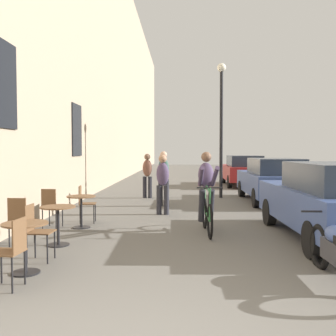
{
  "coord_description": "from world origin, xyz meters",
  "views": [
    {
      "loc": [
        0.23,
        -2.85,
        1.74
      ],
      "look_at": [
        -0.2,
        10.53,
        1.13
      ],
      "focal_mm": 41.47,
      "sensor_mm": 36.0,
      "label": 1
    }
  ],
  "objects_px": {
    "pedestrian_near": "(163,181)",
    "cafe_table_mid": "(58,217)",
    "cafe_chair_mid_toward_street": "(20,218)",
    "parked_car_second": "(272,179)",
    "cafe_chair_far_toward_street": "(51,205)",
    "parked_car_nearest": "(331,200)",
    "cafe_table_near": "(25,237)",
    "cafe_chair_near_toward_street": "(12,248)",
    "cafe_table_far": "(81,205)",
    "street_lamp": "(221,113)",
    "cafe_chair_near_toward_wall": "(36,228)",
    "parked_car_third": "(243,170)",
    "pedestrian_far": "(147,173)",
    "cafe_chair_far_toward_wall": "(85,201)",
    "pedestrian_mid": "(164,175)",
    "cyclist_on_bicycle": "(207,194)"
  },
  "relations": [
    {
      "from": "cafe_chair_near_toward_wall",
      "to": "street_lamp",
      "type": "xyz_separation_m",
      "value": [
        3.76,
        8.28,
        2.59
      ]
    },
    {
      "from": "parked_car_second",
      "to": "parked_car_nearest",
      "type": "bearing_deg",
      "value": -91.83
    },
    {
      "from": "cafe_table_far",
      "to": "cafe_chair_far_toward_street",
      "type": "height_order",
      "value": "cafe_chair_far_toward_street"
    },
    {
      "from": "pedestrian_near",
      "to": "pedestrian_far",
      "type": "distance_m",
      "value": 3.7
    },
    {
      "from": "cafe_chair_far_toward_street",
      "to": "pedestrian_near",
      "type": "distance_m",
      "value": 3.11
    },
    {
      "from": "pedestrian_far",
      "to": "cafe_chair_far_toward_street",
      "type": "bearing_deg",
      "value": -106.87
    },
    {
      "from": "cafe_chair_near_toward_street",
      "to": "pedestrian_near",
      "type": "height_order",
      "value": "pedestrian_near"
    },
    {
      "from": "cafe_table_near",
      "to": "cafe_table_mid",
      "type": "bearing_deg",
      "value": 91.62
    },
    {
      "from": "parked_car_second",
      "to": "cafe_table_mid",
      "type": "bearing_deg",
      "value": -131.19
    },
    {
      "from": "street_lamp",
      "to": "parked_car_second",
      "type": "bearing_deg",
      "value": -36.84
    },
    {
      "from": "cafe_chair_mid_toward_street",
      "to": "cafe_chair_far_toward_street",
      "type": "xyz_separation_m",
      "value": [
        0.03,
        1.62,
        0.0
      ]
    },
    {
      "from": "parked_car_nearest",
      "to": "parked_car_second",
      "type": "xyz_separation_m",
      "value": [
        0.18,
        5.53,
        -0.02
      ]
    },
    {
      "from": "cafe_table_far",
      "to": "parked_car_third",
      "type": "distance_m",
      "value": 11.73
    },
    {
      "from": "cafe_table_near",
      "to": "cafe_chair_near_toward_street",
      "type": "bearing_deg",
      "value": -82.85
    },
    {
      "from": "parked_car_nearest",
      "to": "cafe_table_far",
      "type": "bearing_deg",
      "value": 168.36
    },
    {
      "from": "cafe_chair_mid_toward_street",
      "to": "parked_car_second",
      "type": "height_order",
      "value": "parked_car_second"
    },
    {
      "from": "cafe_chair_mid_toward_street",
      "to": "parked_car_second",
      "type": "bearing_deg",
      "value": 45.74
    },
    {
      "from": "cafe_table_far",
      "to": "pedestrian_near",
      "type": "bearing_deg",
      "value": 46.69
    },
    {
      "from": "cafe_table_mid",
      "to": "pedestrian_mid",
      "type": "bearing_deg",
      "value": 71.29
    },
    {
      "from": "cafe_chair_near_toward_wall",
      "to": "parked_car_third",
      "type": "distance_m",
      "value": 14.13
    },
    {
      "from": "parked_car_nearest",
      "to": "cafe_chair_mid_toward_street",
      "type": "bearing_deg",
      "value": -173.78
    },
    {
      "from": "cafe_table_near",
      "to": "cafe_chair_far_toward_street",
      "type": "xyz_separation_m",
      "value": [
        -0.7,
        3.16,
        -0.0
      ]
    },
    {
      "from": "pedestrian_near",
      "to": "cafe_table_mid",
      "type": "bearing_deg",
      "value": -116.88
    },
    {
      "from": "parked_car_nearest",
      "to": "cafe_table_near",
      "type": "bearing_deg",
      "value": -156.89
    },
    {
      "from": "cafe_chair_mid_toward_street",
      "to": "street_lamp",
      "type": "bearing_deg",
      "value": 59.08
    },
    {
      "from": "cafe_chair_mid_toward_street",
      "to": "cafe_chair_near_toward_street",
      "type": "bearing_deg",
      "value": -69.55
    },
    {
      "from": "cafe_table_mid",
      "to": "cafe_chair_far_toward_street",
      "type": "distance_m",
      "value": 1.67
    },
    {
      "from": "cafe_chair_far_toward_wall",
      "to": "cyclist_on_bicycle",
      "type": "height_order",
      "value": "cyclist_on_bicycle"
    },
    {
      "from": "cafe_table_near",
      "to": "cafe_chair_near_toward_street",
      "type": "xyz_separation_m",
      "value": [
        0.08,
        -0.6,
        -0.0
      ]
    },
    {
      "from": "cafe_table_mid",
      "to": "pedestrian_far",
      "type": "xyz_separation_m",
      "value": [
        1.03,
        7.1,
        0.39
      ]
    },
    {
      "from": "cafe_table_mid",
      "to": "pedestrian_near",
      "type": "distance_m",
      "value": 3.91
    },
    {
      "from": "cafe_chair_near_toward_wall",
      "to": "pedestrian_near",
      "type": "distance_m",
      "value": 4.83
    },
    {
      "from": "cafe_chair_near_toward_wall",
      "to": "parked_car_nearest",
      "type": "relative_size",
      "value": 0.21
    },
    {
      "from": "cafe_table_near",
      "to": "parked_car_nearest",
      "type": "distance_m",
      "value": 5.55
    },
    {
      "from": "pedestrian_far",
      "to": "pedestrian_near",
      "type": "bearing_deg",
      "value": -78.64
    },
    {
      "from": "pedestrian_mid",
      "to": "cafe_chair_far_toward_wall",
      "type": "bearing_deg",
      "value": -121.99
    },
    {
      "from": "cafe_table_near",
      "to": "street_lamp",
      "type": "bearing_deg",
      "value": 67.52
    },
    {
      "from": "street_lamp",
      "to": "parked_car_nearest",
      "type": "xyz_separation_m",
      "value": [
        1.42,
        -6.72,
        -2.32
      ]
    },
    {
      "from": "pedestrian_mid",
      "to": "cafe_chair_near_toward_street",
      "type": "bearing_deg",
      "value": -102.34
    },
    {
      "from": "cafe_table_near",
      "to": "parked_car_nearest",
      "type": "relative_size",
      "value": 0.17
    },
    {
      "from": "cafe_chair_far_toward_street",
      "to": "parked_car_nearest",
      "type": "xyz_separation_m",
      "value": [
        5.8,
        -0.98,
        0.27
      ]
    },
    {
      "from": "cafe_chair_far_toward_wall",
      "to": "cafe_table_near",
      "type": "bearing_deg",
      "value": -88.37
    },
    {
      "from": "cafe_chair_far_toward_street",
      "to": "pedestrian_far",
      "type": "relative_size",
      "value": 0.55
    },
    {
      "from": "cafe_table_mid",
      "to": "street_lamp",
      "type": "xyz_separation_m",
      "value": [
        3.73,
        7.28,
        2.59
      ]
    },
    {
      "from": "cafe_table_near",
      "to": "cafe_chair_mid_toward_street",
      "type": "relative_size",
      "value": 0.81
    },
    {
      "from": "cafe_table_mid",
      "to": "parked_car_third",
      "type": "xyz_separation_m",
      "value": [
        5.3,
        12.09,
        0.25
      ]
    },
    {
      "from": "pedestrian_near",
      "to": "parked_car_nearest",
      "type": "bearing_deg",
      "value": -40.68
    },
    {
      "from": "parked_car_second",
      "to": "parked_car_third",
      "type": "height_order",
      "value": "parked_car_third"
    },
    {
      "from": "pedestrian_mid",
      "to": "parked_car_second",
      "type": "xyz_separation_m",
      "value": [
        3.61,
        1.02,
        -0.2
      ]
    },
    {
      "from": "cafe_chair_far_toward_wall",
      "to": "pedestrian_mid",
      "type": "height_order",
      "value": "pedestrian_mid"
    }
  ]
}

